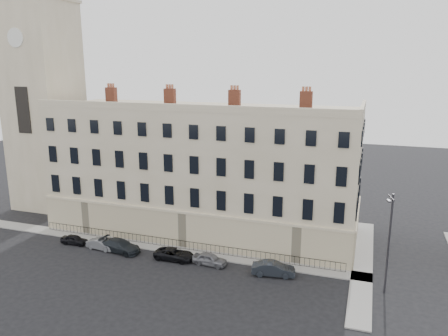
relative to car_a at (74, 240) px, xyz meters
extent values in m
plane|color=black|center=(17.98, -2.85, -0.53)|extent=(160.00, 160.00, 0.00)
cube|color=#C2B490|center=(11.98, 9.15, 6.97)|extent=(36.00, 12.00, 15.00)
cube|color=beige|center=(11.98, 3.07, 1.47)|extent=(36.10, 0.18, 4.00)
cube|color=beige|center=(30.06, 9.15, 1.47)|extent=(0.18, 12.10, 4.00)
cube|color=#C2B490|center=(11.98, 3.30, 14.87)|extent=(36.00, 0.35, 0.80)
cube|color=#C2B490|center=(29.83, 9.15, 14.87)|extent=(0.35, 12.00, 0.80)
cube|color=brown|center=(-0.02, 9.15, 15.47)|extent=(1.30, 0.70, 2.00)
cube|color=brown|center=(7.98, 9.15, 15.47)|extent=(1.30, 0.70, 2.00)
cube|color=brown|center=(15.98, 9.15, 15.47)|extent=(1.30, 0.70, 2.00)
cube|color=brown|center=(23.98, 9.15, 15.47)|extent=(1.30, 0.70, 2.00)
cube|color=#C2B490|center=(-12.02, 11.15, 13.47)|extent=(8.00, 8.00, 28.00)
cylinder|color=white|center=(-12.02, 7.09, 22.47)|extent=(2.40, 0.14, 2.40)
cube|color=gray|center=(7.98, 2.15, -0.47)|extent=(48.00, 2.00, 0.12)
cube|color=gray|center=(30.98, 5.15, -0.47)|extent=(2.00, 24.00, 0.12)
cube|color=black|center=(11.98, 2.55, 0.49)|extent=(35.00, 0.04, 0.04)
cube|color=black|center=(11.98, 2.55, -0.41)|extent=(35.00, 0.04, 0.04)
imported|color=black|center=(0.00, 0.00, 0.00)|extent=(3.16, 1.37, 1.06)
imported|color=slate|center=(3.68, -0.22, 0.03)|extent=(3.50, 1.48, 1.12)
imported|color=black|center=(6.02, -0.14, 0.15)|extent=(4.94, 2.55, 1.37)
imported|color=black|center=(12.39, -0.01, 0.06)|extent=(4.23, 1.98, 1.17)
imported|color=slate|center=(16.31, 0.04, 0.07)|extent=(3.63, 1.64, 1.21)
imported|color=#22272E|center=(22.91, -0.13, 0.15)|extent=(4.33, 2.09, 1.37)
cylinder|color=#333237|center=(32.98, -0.11, 4.05)|extent=(0.18, 0.18, 9.16)
cylinder|color=#333237|center=(32.78, -0.89, 8.52)|extent=(0.53, 1.69, 0.11)
cube|color=#333237|center=(32.59, -1.67, 8.46)|extent=(0.34, 0.61, 0.14)
camera|label=1|loc=(30.79, -38.04, 19.31)|focal=35.00mm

